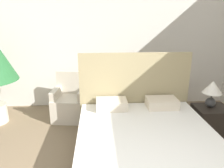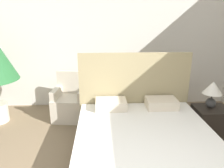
{
  "view_description": "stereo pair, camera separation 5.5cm",
  "coord_description": "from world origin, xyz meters",
  "px_view_note": "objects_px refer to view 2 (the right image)",
  "views": [
    {
      "loc": [
        -0.18,
        -1.09,
        1.92
      ],
      "look_at": [
        0.07,
        2.51,
        0.77
      ],
      "focal_mm": 35.0,
      "sensor_mm": 36.0,
      "label": 1
    },
    {
      "loc": [
        -0.12,
        -1.1,
        1.92
      ],
      "look_at": [
        0.07,
        2.51,
        0.77
      ],
      "focal_mm": 35.0,
      "sensor_mm": 36.0,
      "label": 2
    }
  ],
  "objects_px": {
    "nightstand": "(210,124)",
    "table_lamp": "(212,91)",
    "armchair_near_window_right": "(116,103)",
    "bed": "(144,145)",
    "side_table": "(93,106)",
    "armchair_near_window_left": "(71,104)"
  },
  "relations": [
    {
      "from": "bed",
      "to": "side_table",
      "type": "distance_m",
      "value": 1.64
    },
    {
      "from": "bed",
      "to": "nightstand",
      "type": "height_order",
      "value": "bed"
    },
    {
      "from": "bed",
      "to": "armchair_near_window_right",
      "type": "relative_size",
      "value": 2.23
    },
    {
      "from": "table_lamp",
      "to": "side_table",
      "type": "height_order",
      "value": "table_lamp"
    },
    {
      "from": "nightstand",
      "to": "bed",
      "type": "bearing_deg",
      "value": -152.87
    },
    {
      "from": "nightstand",
      "to": "table_lamp",
      "type": "distance_m",
      "value": 0.55
    },
    {
      "from": "armchair_near_window_right",
      "to": "nightstand",
      "type": "distance_m",
      "value": 1.69
    },
    {
      "from": "armchair_near_window_left",
      "to": "side_table",
      "type": "xyz_separation_m",
      "value": [
        0.43,
        0.01,
        -0.04
      ]
    },
    {
      "from": "armchair_near_window_left",
      "to": "nightstand",
      "type": "relative_size",
      "value": 1.65
    },
    {
      "from": "bed",
      "to": "armchair_near_window_left",
      "type": "xyz_separation_m",
      "value": [
        -1.12,
        1.48,
        -0.02
      ]
    },
    {
      "from": "nightstand",
      "to": "table_lamp",
      "type": "bearing_deg",
      "value": 135.91
    },
    {
      "from": "nightstand",
      "to": "table_lamp",
      "type": "xyz_separation_m",
      "value": [
        -0.03,
        0.03,
        0.55
      ]
    },
    {
      "from": "bed",
      "to": "armchair_near_window_left",
      "type": "bearing_deg",
      "value": 127.28
    },
    {
      "from": "armchair_near_window_left",
      "to": "table_lamp",
      "type": "bearing_deg",
      "value": -12.75
    },
    {
      "from": "table_lamp",
      "to": "side_table",
      "type": "distance_m",
      "value": 2.11
    },
    {
      "from": "bed",
      "to": "side_table",
      "type": "height_order",
      "value": "bed"
    },
    {
      "from": "armchair_near_window_left",
      "to": "nightstand",
      "type": "height_order",
      "value": "armchair_near_window_left"
    },
    {
      "from": "bed",
      "to": "nightstand",
      "type": "xyz_separation_m",
      "value": [
        1.19,
        0.61,
        -0.04
      ]
    },
    {
      "from": "table_lamp",
      "to": "side_table",
      "type": "bearing_deg",
      "value": 155.41
    },
    {
      "from": "bed",
      "to": "table_lamp",
      "type": "bearing_deg",
      "value": 28.74
    },
    {
      "from": "armchair_near_window_right",
      "to": "table_lamp",
      "type": "bearing_deg",
      "value": -36.49
    },
    {
      "from": "bed",
      "to": "side_table",
      "type": "bearing_deg",
      "value": 114.99
    }
  ]
}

